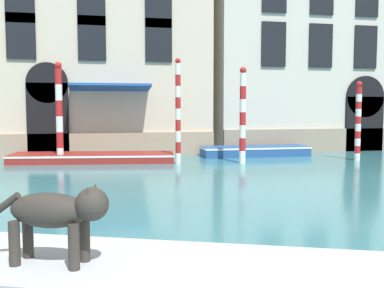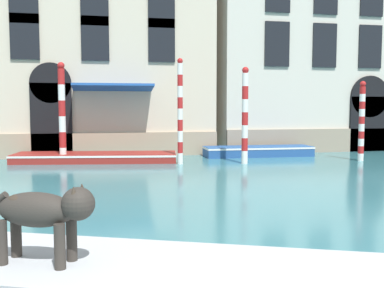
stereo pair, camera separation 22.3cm
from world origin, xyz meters
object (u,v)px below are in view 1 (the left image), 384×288
(dog_on_deck, at_px, (57,212))
(mooring_pole_5, at_px, (178,111))
(mooring_pole_0, at_px, (243,115))
(mooring_pole_1, at_px, (59,113))
(mooring_pole_3, at_px, (358,121))
(boat_moored_far, at_px, (255,151))
(boat_moored_near_palazzo, at_px, (93,157))

(dog_on_deck, relative_size, mooring_pole_5, 0.29)
(dog_on_deck, bearing_deg, mooring_pole_0, 86.13)
(mooring_pole_1, distance_m, mooring_pole_3, 12.29)
(boat_moored_far, xyz_separation_m, mooring_pole_1, (-8.55, -0.89, 1.79))
(mooring_pole_0, distance_m, mooring_pole_5, 2.57)
(boat_moored_far, xyz_separation_m, mooring_pole_5, (-3.98, -2.08, 1.85))
(boat_moored_near_palazzo, bearing_deg, mooring_pole_3, -1.79)
(dog_on_deck, distance_m, mooring_pole_1, 13.83)
(boat_moored_near_palazzo, distance_m, mooring_pole_5, 4.06)
(mooring_pole_3, xyz_separation_m, mooring_pole_5, (-7.61, 0.43, 0.41))
(mooring_pole_1, bearing_deg, dog_on_deck, -85.95)
(boat_moored_far, bearing_deg, mooring_pole_1, -172.87)
(mooring_pole_5, bearing_deg, dog_on_deck, -105.94)
(mooring_pole_0, bearing_deg, mooring_pole_1, 167.61)
(boat_moored_near_palazzo, distance_m, boat_moored_far, 7.30)
(dog_on_deck, relative_size, boat_moored_near_palazzo, 0.18)
(mooring_pole_1, bearing_deg, mooring_pole_3, -7.55)
(mooring_pole_3, bearing_deg, dog_on_deck, -132.65)
(dog_on_deck, relative_size, mooring_pole_0, 0.31)
(mooring_pole_1, xyz_separation_m, mooring_pole_3, (12.18, -1.61, -0.35))
(dog_on_deck, relative_size, mooring_pole_3, 0.36)
(boat_moored_near_palazzo, relative_size, mooring_pole_1, 1.69)
(mooring_pole_0, distance_m, mooring_pole_1, 7.28)
(boat_moored_far, distance_m, mooring_pole_5, 4.86)
(dog_on_deck, height_order, mooring_pole_5, mooring_pole_5)
(boat_moored_near_palazzo, relative_size, boat_moored_far, 1.36)
(dog_on_deck, distance_m, boat_moored_near_palazzo, 14.06)
(mooring_pole_1, height_order, mooring_pole_5, mooring_pole_5)
(boat_moored_far, height_order, mooring_pole_0, mooring_pole_0)
(boat_moored_near_palazzo, bearing_deg, mooring_pole_0, -9.32)
(boat_moored_far, bearing_deg, boat_moored_near_palazzo, -173.71)
(mooring_pole_0, bearing_deg, mooring_pole_3, -0.59)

